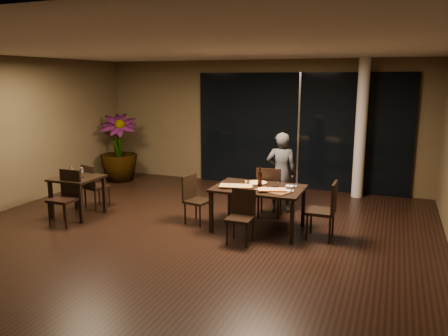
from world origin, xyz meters
TOP-DOWN VIEW (x-y plane):
  - ground at (0.00, 0.00)m, footprint 8.00×8.00m
  - wall_back at (0.00, 4.05)m, footprint 8.00×0.10m
  - ceiling at (0.00, 0.00)m, footprint 8.00×8.00m
  - window_panel at (1.00, 3.96)m, footprint 5.00×0.06m
  - column at (2.40, 3.65)m, footprint 0.24×0.24m
  - main_table at (1.00, 0.80)m, footprint 1.50×1.00m
  - side_table at (-2.40, 0.30)m, footprint 0.80×0.80m
  - chair_main_far at (1.00, 1.48)m, footprint 0.50×0.50m
  - chair_main_near at (0.92, 0.15)m, footprint 0.39×0.39m
  - chair_main_left at (-0.18, 0.73)m, footprint 0.47×0.47m
  - chair_main_right at (2.15, 0.77)m, footprint 0.44×0.44m
  - chair_side_far at (-2.46, 0.83)m, footprint 0.51×0.51m
  - chair_side_near at (-2.29, -0.12)m, footprint 0.45×0.45m
  - diner at (1.10, 1.95)m, footprint 0.60×0.46m
  - potted_plant at (-3.40, 3.06)m, footprint 1.27×1.27m
  - pizza_board_left at (0.65, 0.64)m, footprint 0.61×0.38m
  - pizza_board_right at (1.29, 0.61)m, footprint 0.63×0.48m
  - oblong_pizza_left at (0.65, 0.64)m, footprint 0.57×0.36m
  - oblong_pizza_right at (1.29, 0.61)m, footprint 0.48×0.34m
  - round_pizza at (0.90, 1.07)m, footprint 0.33×0.33m
  - bottle_a at (0.99, 0.88)m, footprint 0.06×0.06m
  - bottle_b at (1.02, 0.84)m, footprint 0.06×0.06m
  - bottle_c at (0.99, 0.89)m, footprint 0.07×0.07m
  - tumbler_left at (0.77, 0.88)m, footprint 0.07×0.07m
  - tumbler_right at (1.26, 0.95)m, footprint 0.07×0.07m
  - napkin_near at (1.53, 0.72)m, footprint 0.19×0.11m
  - napkin_far at (1.50, 1.05)m, footprint 0.19×0.12m
  - wine_glass_a at (-2.57, 0.36)m, footprint 0.08×0.08m
  - wine_glass_b at (-2.28, 0.30)m, footprint 0.08×0.08m
  - side_napkin at (-2.32, 0.13)m, footprint 0.19×0.13m

SIDE VIEW (x-z plane):
  - ground at x=0.00m, z-range 0.00..0.00m
  - chair_main_near at x=0.92m, z-range 0.05..0.90m
  - chair_main_left at x=-0.18m, z-range 0.05..0.92m
  - chair_side_far at x=-2.46m, z-range 0.05..0.93m
  - chair_main_right at x=2.15m, z-range 0.06..1.01m
  - chair_side_near at x=-2.29m, z-range 0.06..1.02m
  - chair_main_far at x=1.00m, z-range 0.06..1.02m
  - side_table at x=-2.40m, z-range 0.25..1.00m
  - main_table at x=1.00m, z-range 0.30..1.05m
  - pizza_board_left at x=0.65m, z-range 0.75..0.76m
  - pizza_board_right at x=1.29m, z-range 0.75..0.76m
  - round_pizza at x=0.90m, z-range 0.75..0.76m
  - napkin_near at x=1.53m, z-range 0.75..0.76m
  - napkin_far at x=1.50m, z-range 0.75..0.76m
  - side_napkin at x=-2.32m, z-range 0.75..0.76m
  - oblong_pizza_left at x=0.65m, z-range 0.77..0.78m
  - oblong_pizza_right at x=1.29m, z-range 0.77..0.78m
  - diner at x=1.10m, z-range 0.00..1.56m
  - tumbler_right at x=1.26m, z-range 0.75..0.84m
  - tumbler_left at x=0.77m, z-range 0.75..0.84m
  - potted_plant at x=-3.40m, z-range 0.00..1.68m
  - wine_glass_a at x=-2.57m, z-range 0.75..0.93m
  - wine_glass_b at x=-2.28m, z-range 0.75..0.94m
  - bottle_b at x=1.02m, z-range 0.75..1.01m
  - bottle_a at x=0.99m, z-range 0.75..1.02m
  - bottle_c at x=0.99m, z-range 0.75..1.08m
  - window_panel at x=1.00m, z-range 0.00..2.70m
  - wall_back at x=0.00m, z-range 0.00..3.00m
  - column at x=2.40m, z-range 0.00..3.00m
  - ceiling at x=0.00m, z-range 3.00..3.04m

